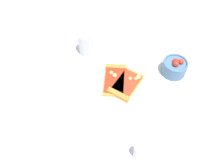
{
  "coord_description": "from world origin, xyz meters",
  "views": [
    {
      "loc": [
        -0.18,
        -0.56,
        0.75
      ],
      "look_at": [
        -0.04,
        -0.03,
        0.03
      ],
      "focal_mm": 37.38,
      "sensor_mm": 36.0,
      "label": 1
    }
  ],
  "objects_px": {
    "pizza_slice_far": "(115,78)",
    "salad_bowl": "(175,67)",
    "paper_napkin": "(45,97)",
    "plate": "(120,83)",
    "soda_glass": "(86,44)",
    "pizza_slice_near": "(126,86)",
    "pepper_shaker": "(139,151)"
  },
  "relations": [
    {
      "from": "paper_napkin",
      "to": "soda_glass",
      "type": "bearing_deg",
      "value": 44.26
    },
    {
      "from": "soda_glass",
      "to": "pizza_slice_near",
      "type": "bearing_deg",
      "value": -65.73
    },
    {
      "from": "pizza_slice_far",
      "to": "pizza_slice_near",
      "type": "bearing_deg",
      "value": -57.18
    },
    {
      "from": "salad_bowl",
      "to": "soda_glass",
      "type": "relative_size",
      "value": 0.94
    },
    {
      "from": "salad_bowl",
      "to": "plate",
      "type": "bearing_deg",
      "value": -179.41
    },
    {
      "from": "pizza_slice_near",
      "to": "soda_glass",
      "type": "relative_size",
      "value": 1.59
    },
    {
      "from": "pizza_slice_far",
      "to": "pepper_shaker",
      "type": "distance_m",
      "value": 0.32
    },
    {
      "from": "paper_napkin",
      "to": "plate",
      "type": "bearing_deg",
      "value": -1.77
    },
    {
      "from": "pizza_slice_far",
      "to": "salad_bowl",
      "type": "xyz_separation_m",
      "value": [
        0.25,
        -0.02,
        0.01
      ]
    },
    {
      "from": "pizza_slice_near",
      "to": "pizza_slice_far",
      "type": "xyz_separation_m",
      "value": [
        -0.03,
        0.05,
        -0.0
      ]
    },
    {
      "from": "soda_glass",
      "to": "plate",
      "type": "bearing_deg",
      "value": -66.04
    },
    {
      "from": "soda_glass",
      "to": "paper_napkin",
      "type": "xyz_separation_m",
      "value": [
        -0.21,
        -0.2,
        -0.05
      ]
    },
    {
      "from": "pizza_slice_far",
      "to": "soda_glass",
      "type": "height_order",
      "value": "soda_glass"
    },
    {
      "from": "plate",
      "to": "paper_napkin",
      "type": "distance_m",
      "value": 0.3
    },
    {
      "from": "pizza_slice_near",
      "to": "paper_napkin",
      "type": "bearing_deg",
      "value": 172.92
    },
    {
      "from": "pizza_slice_far",
      "to": "soda_glass",
      "type": "relative_size",
      "value": 1.6
    },
    {
      "from": "pepper_shaker",
      "to": "pizza_slice_far",
      "type": "bearing_deg",
      "value": 88.65
    },
    {
      "from": "pizza_slice_far",
      "to": "salad_bowl",
      "type": "bearing_deg",
      "value": -3.79
    },
    {
      "from": "pizza_slice_near",
      "to": "soda_glass",
      "type": "bearing_deg",
      "value": 114.27
    },
    {
      "from": "plate",
      "to": "pepper_shaker",
      "type": "relative_size",
      "value": 3.33
    },
    {
      "from": "plate",
      "to": "salad_bowl",
      "type": "relative_size",
      "value": 2.52
    },
    {
      "from": "paper_napkin",
      "to": "pepper_shaker",
      "type": "bearing_deg",
      "value": -48.38
    },
    {
      "from": "pizza_slice_near",
      "to": "soda_glass",
      "type": "xyz_separation_m",
      "value": [
        -0.11,
        0.24,
        0.03
      ]
    },
    {
      "from": "plate",
      "to": "pizza_slice_near",
      "type": "height_order",
      "value": "pizza_slice_near"
    },
    {
      "from": "salad_bowl",
      "to": "soda_glass",
      "type": "xyz_separation_m",
      "value": [
        -0.33,
        0.21,
        0.02
      ]
    },
    {
      "from": "plate",
      "to": "paper_napkin",
      "type": "relative_size",
      "value": 1.86
    },
    {
      "from": "salad_bowl",
      "to": "pepper_shaker",
      "type": "distance_m",
      "value": 0.4
    },
    {
      "from": "pizza_slice_near",
      "to": "salad_bowl",
      "type": "height_order",
      "value": "salad_bowl"
    },
    {
      "from": "salad_bowl",
      "to": "paper_napkin",
      "type": "xyz_separation_m",
      "value": [
        -0.53,
        0.01,
        -0.03
      ]
    },
    {
      "from": "pizza_slice_far",
      "to": "soda_glass",
      "type": "xyz_separation_m",
      "value": [
        -0.08,
        0.19,
        0.03
      ]
    },
    {
      "from": "plate",
      "to": "salad_bowl",
      "type": "height_order",
      "value": "salad_bowl"
    },
    {
      "from": "plate",
      "to": "paper_napkin",
      "type": "height_order",
      "value": "plate"
    }
  ]
}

